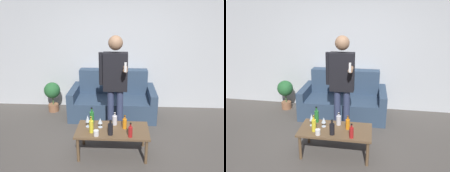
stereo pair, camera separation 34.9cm
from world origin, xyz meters
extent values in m
plane|color=#514C47|center=(0.00, 0.00, 0.00)|extent=(16.00, 16.00, 0.00)
cube|color=silver|center=(0.00, 2.14, 1.35)|extent=(8.00, 0.06, 2.70)
cube|color=#334760|center=(-0.06, 1.52, 0.20)|extent=(1.45, 0.64, 0.40)
cube|color=#334760|center=(-0.06, 1.97, 0.46)|extent=(1.45, 0.25, 0.91)
cube|color=#334760|center=(-0.85, 1.65, 0.30)|extent=(0.14, 0.89, 0.59)
cube|color=#334760|center=(0.73, 1.65, 0.30)|extent=(0.14, 0.89, 0.59)
cube|color=brown|center=(0.00, 0.32, 0.40)|extent=(1.08, 0.53, 0.03)
cylinder|color=brown|center=(-0.49, 0.11, 0.19)|extent=(0.04, 0.04, 0.39)
cylinder|color=brown|center=(0.49, 0.11, 0.19)|extent=(0.04, 0.04, 0.39)
cylinder|color=brown|center=(-0.49, 0.54, 0.19)|extent=(0.04, 0.04, 0.39)
cylinder|color=brown|center=(0.49, 0.54, 0.19)|extent=(0.04, 0.04, 0.39)
cylinder|color=#23752D|center=(-0.33, 0.50, 0.51)|extent=(0.07, 0.07, 0.19)
cylinder|color=#23752D|center=(-0.33, 0.50, 0.64)|extent=(0.03, 0.03, 0.07)
cylinder|color=black|center=(-0.33, 0.50, 0.67)|extent=(0.03, 0.03, 0.01)
cylinder|color=silver|center=(0.03, 0.47, 0.49)|extent=(0.07, 0.07, 0.15)
cylinder|color=silver|center=(0.03, 0.47, 0.59)|extent=(0.03, 0.03, 0.06)
cylinder|color=black|center=(0.03, 0.47, 0.62)|extent=(0.03, 0.03, 0.01)
cylinder|color=orange|center=(0.18, 0.36, 0.50)|extent=(0.06, 0.06, 0.15)
cylinder|color=orange|center=(0.18, 0.36, 0.60)|extent=(0.02, 0.02, 0.06)
cylinder|color=black|center=(0.18, 0.36, 0.63)|extent=(0.03, 0.03, 0.01)
cylinder|color=black|center=(-0.02, 0.18, 0.50)|extent=(0.07, 0.07, 0.16)
cylinder|color=black|center=(-0.02, 0.18, 0.62)|extent=(0.03, 0.03, 0.06)
cylinder|color=black|center=(-0.02, 0.18, 0.64)|extent=(0.03, 0.03, 0.01)
cylinder|color=#B21E1E|center=(0.26, 0.13, 0.50)|extent=(0.06, 0.06, 0.15)
cylinder|color=#B21E1E|center=(0.26, 0.13, 0.60)|extent=(0.02, 0.02, 0.06)
cylinder|color=black|center=(0.26, 0.13, 0.63)|extent=(0.03, 0.03, 0.01)
cylinder|color=yellow|center=(-0.30, 0.22, 0.51)|extent=(0.07, 0.07, 0.18)
cylinder|color=yellow|center=(-0.30, 0.22, 0.64)|extent=(0.03, 0.03, 0.07)
cylinder|color=black|center=(-0.30, 0.22, 0.67)|extent=(0.03, 0.03, 0.01)
cylinder|color=silver|center=(-0.38, 0.38, 0.42)|extent=(0.06, 0.06, 0.01)
cylinder|color=silver|center=(-0.38, 0.38, 0.46)|extent=(0.01, 0.01, 0.08)
cone|color=silver|center=(-0.38, 0.38, 0.56)|extent=(0.07, 0.07, 0.11)
cylinder|color=silver|center=(-0.19, 0.38, 0.42)|extent=(0.07, 0.07, 0.01)
cylinder|color=silver|center=(-0.19, 0.38, 0.46)|extent=(0.01, 0.01, 0.06)
cone|color=silver|center=(-0.19, 0.38, 0.53)|extent=(0.07, 0.07, 0.09)
cylinder|color=white|center=(-0.22, 0.14, 0.46)|extent=(0.07, 0.07, 0.08)
cylinder|color=navy|center=(-0.06, 0.88, 0.42)|extent=(0.11, 0.11, 0.84)
cylinder|color=navy|center=(0.10, 0.88, 0.42)|extent=(0.11, 0.11, 0.84)
cube|color=black|center=(0.02, 0.88, 1.16)|extent=(0.40, 0.17, 0.63)
sphere|color=#9E7556|center=(0.02, 0.88, 1.62)|extent=(0.23, 0.23, 0.23)
cylinder|color=black|center=(-0.21, 0.88, 1.20)|extent=(0.07, 0.07, 0.54)
cylinder|color=#9E7556|center=(0.18, 0.74, 1.25)|extent=(0.07, 0.27, 0.07)
cube|color=white|center=(0.18, 0.57, 1.31)|extent=(0.03, 0.03, 0.14)
cylinder|color=#936042|center=(-1.37, 1.78, 0.08)|extent=(0.22, 0.22, 0.16)
cylinder|color=#476B38|center=(-1.37, 1.78, 0.26)|extent=(0.03, 0.03, 0.21)
sphere|color=#286633|center=(-1.37, 1.78, 0.48)|extent=(0.34, 0.34, 0.34)
camera|label=1|loc=(0.14, -2.54, 2.08)|focal=35.00mm
camera|label=2|loc=(0.49, -2.50, 2.08)|focal=35.00mm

